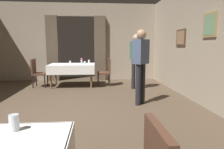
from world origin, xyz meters
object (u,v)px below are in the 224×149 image
object	(u,v)px
chair_mid_right	(106,71)
person_diner_standing_aside	(141,61)
glass_mid_b	(85,63)
glass_mid_c	(89,62)
glass_near_c	(14,123)
person_waiter_by_doorway	(136,57)
chair_mid_left	(37,72)
glass_mid_d	(70,62)
flower_vase_mid	(82,61)
dining_table_mid	(72,67)

from	to	relation	value
chair_mid_right	person_diner_standing_aside	size ratio (longest dim) A/B	0.54
chair_mid_right	glass_mid_b	bearing A→B (deg)	-164.85
glass_mid_c	glass_near_c	bearing A→B (deg)	-93.58
chair_mid_right	person_waiter_by_doorway	bearing A→B (deg)	-34.27
chair_mid_left	glass_mid_c	bearing A→B (deg)	11.97
glass_near_c	glass_mid_b	world-z (taller)	glass_near_c
glass_mid_d	person_waiter_by_doorway	size ratio (longest dim) A/B	0.05
chair_mid_left	chair_mid_right	xyz separation A→B (m)	(2.28, 0.03, 0.00)
chair_mid_right	flower_vase_mid	size ratio (longest dim) A/B	4.60
person_diner_standing_aside	flower_vase_mid	bearing A→B (deg)	122.51
dining_table_mid	chair_mid_left	bearing A→B (deg)	-177.30
glass_mid_d	person_waiter_by_doorway	distance (m)	2.35
dining_table_mid	glass_mid_c	xyz separation A→B (m)	(0.56, 0.31, 0.15)
chair_mid_left	person_diner_standing_aside	xyz separation A→B (m)	(2.96, -2.26, 0.51)
glass_mid_c	person_diner_standing_aside	distance (m)	2.91
chair_mid_right	flower_vase_mid	bearing A→B (deg)	174.94
glass_near_c	flower_vase_mid	distance (m)	5.40
glass_near_c	glass_mid_d	xyz separation A→B (m)	(-0.30, 5.62, -0.01)
chair_mid_left	glass_mid_b	size ratio (longest dim) A/B	8.29
dining_table_mid	chair_mid_right	bearing A→B (deg)	-1.20
glass_near_c	dining_table_mid	bearing A→B (deg)	92.18
glass_near_c	person_diner_standing_aside	bearing A→B (deg)	62.06
chair_mid_right	glass_mid_d	size ratio (longest dim) A/B	10.01
person_waiter_by_doorway	glass_mid_c	bearing A→B (deg)	147.53
person_waiter_by_doorway	glass_mid_b	bearing A→B (deg)	165.06
glass_mid_b	person_diner_standing_aside	world-z (taller)	person_diner_standing_aside
dining_table_mid	glass_mid_d	size ratio (longest dim) A/B	16.29
dining_table_mid	glass_near_c	bearing A→B (deg)	-87.82
chair_mid_right	glass_mid_b	world-z (taller)	chair_mid_right
chair_mid_left	glass_mid_c	size ratio (longest dim) A/B	7.79
flower_vase_mid	glass_mid_b	xyz separation A→B (m)	(0.12, -0.26, -0.05)
glass_mid_b	chair_mid_left	bearing A→B (deg)	174.16
glass_mid_b	glass_mid_d	xyz separation A→B (m)	(-0.53, 0.48, -0.01)
glass_mid_b	glass_mid_c	size ratio (longest dim) A/B	0.94
glass_near_c	flower_vase_mid	world-z (taller)	flower_vase_mid
glass_mid_b	flower_vase_mid	bearing A→B (deg)	114.68
person_diner_standing_aside	dining_table_mid	bearing A→B (deg)	128.19
chair_mid_left	chair_mid_right	world-z (taller)	same
chair_mid_right	glass_mid_c	xyz separation A→B (m)	(-0.58, 0.33, 0.29)
chair_mid_left	glass_mid_c	xyz separation A→B (m)	(1.70, 0.36, 0.29)
chair_mid_left	glass_near_c	world-z (taller)	chair_mid_left
glass_mid_c	person_waiter_by_doorway	world-z (taller)	person_waiter_by_doorway
flower_vase_mid	person_diner_standing_aside	xyz separation A→B (m)	(1.50, -2.36, 0.16)
chair_mid_left	glass_mid_b	world-z (taller)	chair_mid_left
chair_mid_left	glass_mid_b	bearing A→B (deg)	-5.84
chair_mid_left	flower_vase_mid	size ratio (longest dim) A/B	4.60
chair_mid_right	dining_table_mid	bearing A→B (deg)	178.80
dining_table_mid	chair_mid_right	distance (m)	1.15
dining_table_mid	chair_mid_left	world-z (taller)	chair_mid_left
person_diner_standing_aside	chair_mid_right	bearing A→B (deg)	106.46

